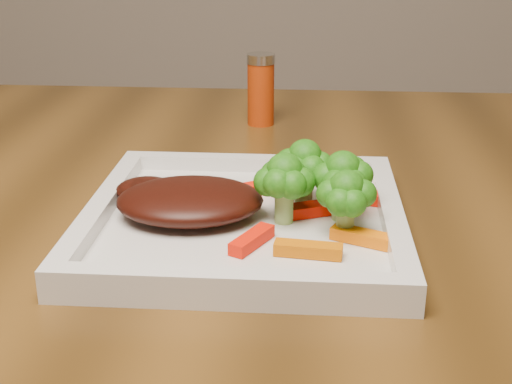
{
  "coord_description": "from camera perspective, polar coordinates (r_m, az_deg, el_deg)",
  "views": [
    {
      "loc": [
        0.02,
        -0.69,
        1.01
      ],
      "look_at": [
        -0.02,
        -0.13,
        0.79
      ],
      "focal_mm": 50.0,
      "sensor_mm": 36.0,
      "label": 1
    }
  ],
  "objects": [
    {
      "name": "plate",
      "position": [
        0.62,
        -0.92,
        -2.64
      ],
      "size": [
        0.27,
        0.27,
        0.01
      ],
      "primitive_type": "cube",
      "color": "silver",
      "rests_on": "dining_table"
    },
    {
      "name": "carrot_3",
      "position": [
        0.66,
        8.11,
        -0.31
      ],
      "size": [
        0.06,
        0.03,
        0.01
      ],
      "primitive_type": "cube",
      "rotation": [
        0.0,
        0.0,
        -0.29
      ],
      "color": "#FF1A04",
      "rests_on": "plate"
    },
    {
      "name": "carrot_2",
      "position": [
        0.57,
        -0.33,
        -3.85
      ],
      "size": [
        0.03,
        0.05,
        0.01
      ],
      "primitive_type": "cube",
      "rotation": [
        0.0,
        0.0,
        1.09
      ],
      "color": "red",
      "rests_on": "plate"
    },
    {
      "name": "carrot_4",
      "position": [
        0.68,
        1.12,
        0.51
      ],
      "size": [
        0.05,
        0.04,
        0.01
      ],
      "primitive_type": "cube",
      "rotation": [
        0.0,
        0.0,
        0.54
      ],
      "color": "#FF1A04",
      "rests_on": "plate"
    },
    {
      "name": "broccoli_1",
      "position": [
        0.61,
        6.91,
        0.66
      ],
      "size": [
        0.07,
        0.07,
        0.06
      ],
      "primitive_type": null,
      "rotation": [
        0.0,
        0.0,
        0.16
      ],
      "color": "#126A11",
      "rests_on": "plate"
    },
    {
      "name": "broccoli_0",
      "position": [
        0.64,
        3.9,
        1.98
      ],
      "size": [
        0.07,
        0.07,
        0.07
      ],
      "primitive_type": null,
      "rotation": [
        0.0,
        0.0,
        0.24
      ],
      "color": "#356410",
      "rests_on": "plate"
    },
    {
      "name": "broccoli_3",
      "position": [
        0.6,
        2.27,
        0.33
      ],
      "size": [
        0.07,
        0.07,
        0.06
      ],
      "primitive_type": null,
      "rotation": [
        0.0,
        0.0,
        0.29
      ],
      "color": "#2C5D0F",
      "rests_on": "plate"
    },
    {
      "name": "steak",
      "position": [
        0.62,
        -5.29,
        -0.69
      ],
      "size": [
        0.14,
        0.11,
        0.03
      ],
      "primitive_type": "ellipsoid",
      "rotation": [
        0.0,
        0.0,
        0.08
      ],
      "color": "#350D08",
      "rests_on": "plate"
    },
    {
      "name": "spice_shaker",
      "position": [
        0.93,
        0.39,
        8.2
      ],
      "size": [
        0.04,
        0.04,
        0.09
      ],
      "primitive_type": "cylinder",
      "rotation": [
        0.0,
        0.0,
        0.39
      ],
      "color": "#A22E09",
      "rests_on": "dining_table"
    },
    {
      "name": "carrot_6",
      "position": [
        0.63,
        4.96,
        -1.32
      ],
      "size": [
        0.06,
        0.04,
        0.01
      ],
      "primitive_type": "cube",
      "rotation": [
        0.0,
        0.0,
        0.39
      ],
      "color": "red",
      "rests_on": "plate"
    },
    {
      "name": "carrot_0",
      "position": [
        0.55,
        4.19,
        -4.61
      ],
      "size": [
        0.05,
        0.02,
        0.01
      ],
      "primitive_type": "cube",
      "rotation": [
        0.0,
        0.0,
        -0.12
      ],
      "color": "#CA6103",
      "rests_on": "plate"
    },
    {
      "name": "carrot_1",
      "position": [
        0.58,
        8.6,
        -3.6
      ],
      "size": [
        0.05,
        0.04,
        0.01
      ],
      "primitive_type": "cube",
      "rotation": [
        0.0,
        0.0,
        -0.43
      ],
      "color": "orange",
      "rests_on": "plate"
    },
    {
      "name": "broccoli_2",
      "position": [
        0.58,
        7.21,
        -0.88
      ],
      "size": [
        0.07,
        0.07,
        0.06
      ],
      "primitive_type": null,
      "rotation": [
        0.0,
        0.0,
        0.34
      ],
      "color": "#256B11",
      "rests_on": "plate"
    }
  ]
}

